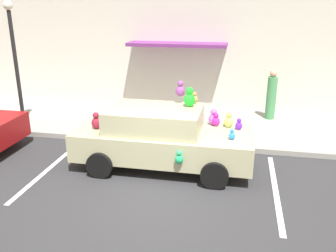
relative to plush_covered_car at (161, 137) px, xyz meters
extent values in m
plane|color=#2D2D30|center=(0.31, -1.69, -0.80)|extent=(60.00, 60.00, 0.00)
cube|color=gray|center=(0.31, 3.31, -0.73)|extent=(24.00, 4.00, 0.15)
cube|color=beige|center=(0.31, 5.46, 2.40)|extent=(24.00, 0.30, 6.40)
cube|color=#6E2D72|center=(-0.47, 4.91, 1.75)|extent=(3.60, 1.10, 0.12)
cube|color=silver|center=(2.79, -0.69, -0.80)|extent=(0.12, 3.60, 0.01)
cube|color=silver|center=(-2.77, -0.69, -0.80)|extent=(0.12, 3.60, 0.01)
cube|color=tan|center=(0.05, -0.01, -0.16)|extent=(4.40, 1.73, 0.68)
cube|color=tan|center=(-0.17, -0.01, 0.46)|extent=(2.29, 1.52, 0.56)
cylinder|color=black|center=(1.42, 0.86, -0.48)|extent=(0.64, 0.22, 0.64)
cylinder|color=black|center=(1.42, -0.87, -0.48)|extent=(0.64, 0.22, 0.64)
cylinder|color=black|center=(-1.31, 0.86, -0.48)|extent=(0.64, 0.22, 0.64)
cylinder|color=black|center=(-1.31, -0.87, -0.48)|extent=(0.64, 0.22, 0.64)
ellipsoid|color=#C9E464|center=(1.63, 0.57, 0.32)|extent=(0.24, 0.19, 0.28)
sphere|color=#C9E464|center=(1.63, 0.57, 0.51)|extent=(0.15, 0.15, 0.15)
ellipsoid|color=#2D81ED|center=(1.74, -0.31, 0.27)|extent=(0.16, 0.13, 0.18)
sphere|color=#2D81ED|center=(1.74, -0.31, 0.40)|extent=(0.10, 0.10, 0.10)
ellipsoid|color=#AFC858|center=(-0.96, 0.59, 0.34)|extent=(0.27, 0.22, 0.32)
sphere|color=#AFC858|center=(-0.96, 0.59, 0.56)|extent=(0.17, 0.17, 0.17)
ellipsoid|color=#93449B|center=(0.37, 0.60, 1.06)|extent=(0.24, 0.19, 0.28)
sphere|color=#93449B|center=(0.37, 0.60, 1.25)|extent=(0.15, 0.15, 0.15)
ellipsoid|color=#1DD629|center=(0.65, 0.31, 0.92)|extent=(0.28, 0.23, 0.33)
sphere|color=#1DD629|center=(0.65, 0.31, 1.15)|extent=(0.18, 0.18, 0.18)
ellipsoid|color=#839E17|center=(-0.98, 0.63, 0.28)|extent=(0.17, 0.14, 0.20)
sphere|color=#839E17|center=(-0.98, 0.63, 0.42)|extent=(0.11, 0.11, 0.11)
ellipsoid|color=#23B369|center=(0.62, -0.95, -0.13)|extent=(0.18, 0.15, 0.22)
sphere|color=#23B369|center=(0.62, -0.95, 0.02)|extent=(0.12, 0.12, 0.12)
ellipsoid|color=#693EB5|center=(-1.27, 0.40, 0.32)|extent=(0.24, 0.20, 0.28)
sphere|color=#693EB5|center=(-1.27, 0.40, 0.52)|extent=(0.15, 0.15, 0.15)
ellipsoid|color=#D09348|center=(0.74, 0.64, 0.86)|extent=(0.16, 0.13, 0.19)
sphere|color=#D09348|center=(0.74, 0.64, 0.99)|extent=(0.10, 0.10, 0.10)
ellipsoid|color=#AA2D50|center=(-0.99, -0.62, 0.32)|extent=(0.23, 0.19, 0.27)
sphere|color=#AA2D50|center=(-0.99, -0.62, 0.50)|extent=(0.15, 0.15, 0.15)
ellipsoid|color=maroon|center=(-1.62, -0.21, 0.33)|extent=(0.25, 0.21, 0.30)
sphere|color=maroon|center=(-1.62, -0.21, 0.53)|extent=(0.16, 0.16, 0.16)
ellipsoid|color=#6B26E0|center=(1.89, 0.42, 0.28)|extent=(0.17, 0.14, 0.21)
sphere|color=#6B26E0|center=(1.89, 0.42, 0.43)|extent=(0.11, 0.11, 0.11)
ellipsoid|color=#C322A2|center=(1.31, 0.60, 0.30)|extent=(0.20, 0.17, 0.24)
sphere|color=#C322A2|center=(1.31, 0.60, 0.47)|extent=(0.13, 0.13, 0.13)
ellipsoid|color=#C35BED|center=(1.24, 0.67, 0.33)|extent=(0.25, 0.21, 0.30)
sphere|color=#C35BED|center=(1.24, 0.67, 0.54)|extent=(0.16, 0.16, 0.16)
cylinder|color=black|center=(-4.95, 0.82, -0.48)|extent=(0.64, 0.22, 0.64)
ellipsoid|color=beige|center=(0.41, 2.06, -0.40)|extent=(0.40, 0.33, 0.50)
sphere|color=beige|center=(0.41, 2.06, -0.05)|extent=(0.28, 0.28, 0.28)
sphere|color=beige|center=(0.31, 2.06, 0.05)|extent=(0.12, 0.12, 0.12)
sphere|color=beige|center=(0.51, 2.06, 0.05)|extent=(0.12, 0.12, 0.12)
cylinder|color=black|center=(-5.02, 1.81, 1.16)|extent=(0.12, 0.12, 3.62)
sphere|color=#EAEACC|center=(-5.02, 1.81, 3.11)|extent=(0.28, 0.28, 0.28)
cylinder|color=#478E56|center=(2.94, 4.23, 0.08)|extent=(0.33, 0.33, 1.46)
sphere|color=tan|center=(2.94, 4.23, 0.93)|extent=(0.25, 0.25, 0.25)
camera|label=1|loc=(1.83, -8.24, 3.21)|focal=38.53mm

